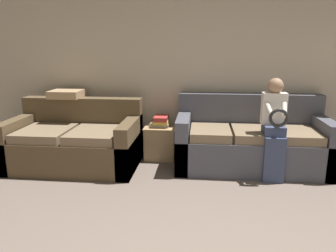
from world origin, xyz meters
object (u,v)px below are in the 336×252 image
(couch_side, at_px, (75,143))
(throw_pillow, at_px, (67,94))
(side_shelf, at_px, (161,142))
(book_stack, at_px, (161,121))
(couch_main, at_px, (251,142))
(child_left_seated, at_px, (274,124))

(couch_side, distance_m, throw_pillow, 0.71)
(side_shelf, relative_size, book_stack, 1.56)
(couch_main, distance_m, child_left_seated, 0.53)
(couch_side, height_order, child_left_seated, child_left_seated)
(child_left_seated, relative_size, side_shelf, 2.59)
(child_left_seated, bearing_deg, couch_side, 175.92)
(side_shelf, distance_m, book_stack, 0.29)
(child_left_seated, height_order, throw_pillow, child_left_seated)
(couch_main, bearing_deg, book_stack, 169.70)
(couch_side, xyz_separation_m, child_left_seated, (2.45, -0.18, 0.35))
(book_stack, relative_size, throw_pillow, 0.71)
(couch_side, distance_m, child_left_seated, 2.49)
(couch_main, bearing_deg, child_left_seated, -61.78)
(child_left_seated, bearing_deg, couch_main, 118.22)
(couch_main, relative_size, side_shelf, 4.14)
(couch_side, xyz_separation_m, book_stack, (1.07, 0.41, 0.22))
(child_left_seated, xyz_separation_m, side_shelf, (-1.39, 0.57, -0.42))
(couch_main, xyz_separation_m, child_left_seated, (0.20, -0.37, 0.33))
(side_shelf, xyz_separation_m, throw_pillow, (-1.27, -0.07, 0.66))
(child_left_seated, bearing_deg, book_stack, 157.24)
(book_stack, xyz_separation_m, throw_pillow, (-1.27, -0.08, 0.37))
(couch_side, distance_m, book_stack, 1.16)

